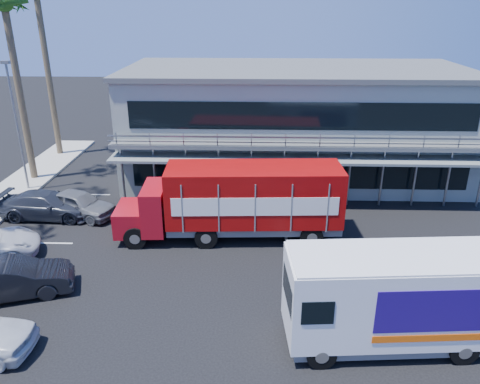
{
  "coord_description": "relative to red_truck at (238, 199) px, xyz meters",
  "views": [
    {
      "loc": [
        0.36,
        -16.44,
        11.24
      ],
      "look_at": [
        -0.39,
        5.5,
        2.3
      ],
      "focal_mm": 35.0,
      "sensor_mm": 36.0,
      "label": 1
    }
  ],
  "objects": [
    {
      "name": "palm_e",
      "position": [
        -14.25,
        7.94,
        8.49
      ],
      "size": [
        2.8,
        2.8,
        12.25
      ],
      "color": "brown",
      "rests_on": "ground"
    },
    {
      "name": "parked_car_d",
      "position": [
        -10.75,
        1.96,
        -1.34
      ],
      "size": [
        5.18,
        2.24,
        1.49
      ],
      "primitive_type": "imported",
      "rotation": [
        0.0,
        0.0,
        1.54
      ],
      "color": "#292D37",
      "rests_on": "ground"
    },
    {
      "name": "parked_car_e",
      "position": [
        -9.05,
        2.19,
        -1.34
      ],
      "size": [
        4.69,
        3.2,
        1.48
      ],
      "primitive_type": "imported",
      "rotation": [
        0.0,
        0.0,
        1.2
      ],
      "color": "slate",
      "rests_on": "ground"
    },
    {
      "name": "building",
      "position": [
        3.45,
        9.87,
        1.58
      ],
      "size": [
        22.4,
        12.0,
        7.3
      ],
      "color": "gray",
      "rests_on": "ground"
    },
    {
      "name": "ground",
      "position": [
        0.45,
        -5.06,
        -2.08
      ],
      "size": [
        120.0,
        120.0,
        0.0
      ],
      "primitive_type": "plane",
      "color": "black",
      "rests_on": "ground"
    },
    {
      "name": "red_truck",
      "position": [
        0.0,
        0.0,
        0.0
      ],
      "size": [
        11.35,
        3.22,
        3.78
      ],
      "rotation": [
        0.0,
        0.0,
        0.05
      ],
      "color": "#9F0C17",
      "rests_on": "ground"
    },
    {
      "name": "white_van",
      "position": [
        5.56,
        -7.94,
        -0.2
      ],
      "size": [
        7.43,
        3.04,
        3.55
      ],
      "rotation": [
        0.0,
        0.0,
        0.08
      ],
      "color": "white",
      "rests_on": "ground"
    },
    {
      "name": "parked_car_b",
      "position": [
        -9.05,
        -5.56,
        -1.29
      ],
      "size": [
        5.06,
        3.1,
        1.57
      ],
      "primitive_type": "imported",
      "rotation": [
        0.0,
        0.0,
        1.89
      ],
      "color": "black",
      "rests_on": "ground"
    },
    {
      "name": "light_pole_far",
      "position": [
        -13.75,
        5.94,
        2.42
      ],
      "size": [
        0.5,
        0.25,
        8.09
      ],
      "color": "gray",
      "rests_on": "ground"
    }
  ]
}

